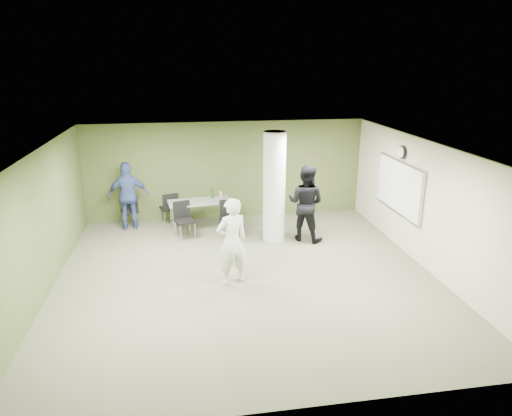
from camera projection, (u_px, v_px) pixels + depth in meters
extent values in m
plane|color=#595A47|center=(246.00, 276.00, 9.83)|extent=(8.00, 8.00, 0.00)
plane|color=white|center=(245.00, 147.00, 8.96)|extent=(8.00, 8.00, 0.00)
cube|color=#495829|center=(227.00, 170.00, 13.15)|extent=(8.00, 2.80, 0.02)
cube|color=#495829|center=(41.00, 225.00, 8.79)|extent=(0.02, 8.00, 2.80)
cube|color=beige|center=(426.00, 205.00, 10.01)|extent=(0.02, 8.00, 2.80)
cylinder|color=silver|center=(274.00, 187.00, 11.43)|extent=(0.56, 0.56, 2.80)
cube|color=silver|center=(399.00, 187.00, 11.09)|extent=(0.04, 2.30, 1.30)
cube|color=white|center=(398.00, 187.00, 11.09)|extent=(0.02, 2.20, 1.20)
cylinder|color=black|center=(402.00, 152.00, 10.83)|extent=(0.05, 0.32, 0.32)
cylinder|color=white|center=(401.00, 152.00, 10.82)|extent=(0.02, 0.26, 0.26)
cube|color=gray|center=(200.00, 202.00, 12.37)|extent=(1.75, 0.93, 0.04)
cylinder|color=silver|center=(174.00, 222.00, 12.03)|extent=(0.04, 0.04, 0.75)
cylinder|color=silver|center=(229.00, 216.00, 12.43)|extent=(0.04, 0.04, 0.75)
cylinder|color=silver|center=(171.00, 215.00, 12.56)|extent=(0.04, 0.04, 0.75)
cylinder|color=silver|center=(225.00, 210.00, 12.96)|extent=(0.04, 0.04, 0.75)
cylinder|color=#164219|center=(212.00, 193.00, 12.62)|extent=(0.07, 0.07, 0.25)
cylinder|color=#B2B2B7|center=(221.00, 194.00, 12.63)|extent=(0.06, 0.06, 0.18)
cylinder|color=#4C4C4C|center=(181.00, 220.00, 12.79)|extent=(0.27, 0.27, 0.31)
cube|color=black|center=(130.00, 211.00, 12.70)|extent=(0.53, 0.53, 0.05)
cube|color=black|center=(130.00, 205.00, 12.46)|extent=(0.41, 0.14, 0.43)
cylinder|color=silver|center=(136.00, 216.00, 13.00)|extent=(0.02, 0.02, 0.41)
cylinder|color=silver|center=(123.00, 218.00, 12.86)|extent=(0.02, 0.02, 0.41)
cylinder|color=silver|center=(138.00, 220.00, 12.69)|extent=(0.02, 0.02, 0.41)
cylinder|color=silver|center=(125.00, 221.00, 12.55)|extent=(0.02, 0.02, 0.41)
cube|color=black|center=(169.00, 208.00, 12.86)|extent=(0.58, 0.58, 0.05)
cube|color=black|center=(171.00, 202.00, 12.60)|extent=(0.43, 0.17, 0.45)
cylinder|color=silver|center=(174.00, 213.00, 13.18)|extent=(0.02, 0.02, 0.43)
cylinder|color=silver|center=(161.00, 215.00, 13.02)|extent=(0.02, 0.02, 0.43)
cylinder|color=silver|center=(178.00, 217.00, 12.85)|extent=(0.02, 0.02, 0.43)
cylinder|color=silver|center=(165.00, 219.00, 12.69)|extent=(0.02, 0.02, 0.43)
cube|color=black|center=(185.00, 221.00, 11.80)|extent=(0.61, 0.61, 0.05)
cube|color=black|center=(182.00, 209.00, 11.90)|extent=(0.44, 0.19, 0.46)
cylinder|color=silver|center=(181.00, 234.00, 11.62)|extent=(0.02, 0.02, 0.44)
cylinder|color=silver|center=(195.00, 231.00, 11.80)|extent=(0.02, 0.02, 0.44)
cylinder|color=silver|center=(176.00, 229.00, 11.95)|extent=(0.02, 0.02, 0.44)
cylinder|color=silver|center=(190.00, 226.00, 12.13)|extent=(0.02, 0.02, 0.44)
cube|color=black|center=(228.00, 219.00, 11.98)|extent=(0.52, 0.52, 0.05)
cube|color=black|center=(228.00, 208.00, 12.10)|extent=(0.44, 0.10, 0.45)
cylinder|color=silver|center=(220.00, 230.00, 11.87)|extent=(0.02, 0.02, 0.43)
cylinder|color=silver|center=(235.00, 230.00, 11.88)|extent=(0.02, 0.02, 0.43)
cylinder|color=silver|center=(221.00, 225.00, 12.23)|extent=(0.02, 0.02, 0.43)
cylinder|color=silver|center=(235.00, 225.00, 12.24)|extent=(0.02, 0.02, 0.43)
imported|color=silver|center=(232.00, 242.00, 9.26)|extent=(0.78, 0.64, 1.85)
imported|color=black|center=(306.00, 203.00, 11.55)|extent=(1.21, 1.16, 1.97)
imported|color=#394E8F|center=(129.00, 196.00, 12.31)|extent=(1.12, 0.52, 1.87)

